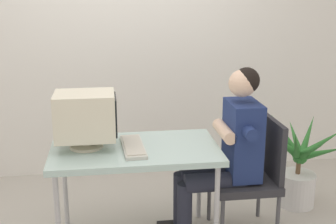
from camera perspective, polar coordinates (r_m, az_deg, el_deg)
name	(u,v)px	position (r m, az deg, el deg)	size (l,w,h in m)	color
wall_back	(154,22)	(4.45, -1.72, 11.29)	(8.00, 0.10, 3.00)	silver
desk	(135,155)	(3.23, -4.15, -5.39)	(1.18, 0.70, 0.74)	#B7B7BC
crt_monitor	(86,116)	(3.18, -10.34, -0.54)	(0.42, 0.33, 0.39)	beige
keyboard	(133,146)	(3.18, -4.42, -4.33)	(0.17, 0.47, 0.03)	silver
office_chair	(253,172)	(3.48, 10.65, -7.45)	(0.47, 0.47, 0.89)	#4C4C51
person_seated	(227,149)	(3.35, 7.46, -4.59)	(0.73, 0.55, 1.29)	navy
potted_plant	(299,169)	(4.04, 16.17, -6.87)	(0.74, 0.77, 0.80)	silver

